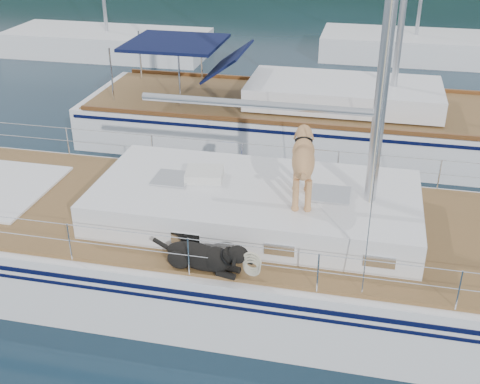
# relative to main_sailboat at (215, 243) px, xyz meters

# --- Properties ---
(ground) EXTENTS (120.00, 120.00, 0.00)m
(ground) POSITION_rel_main_sailboat_xyz_m (-0.10, 0.01, -0.68)
(ground) COLOR black
(ground) RESTS_ON ground
(main_sailboat) EXTENTS (12.00, 3.80, 14.01)m
(main_sailboat) POSITION_rel_main_sailboat_xyz_m (0.00, 0.00, 0.00)
(main_sailboat) COLOR white
(main_sailboat) RESTS_ON ground
(neighbor_sailboat) EXTENTS (11.00, 3.50, 13.30)m
(neighbor_sailboat) POSITION_rel_main_sailboat_xyz_m (0.62, 6.39, -0.05)
(neighbor_sailboat) COLOR white
(neighbor_sailboat) RESTS_ON ground
(bg_boat_west) EXTENTS (8.00, 3.00, 11.65)m
(bg_boat_west) POSITION_rel_main_sailboat_xyz_m (-8.10, 14.01, -0.24)
(bg_boat_west) COLOR white
(bg_boat_west) RESTS_ON ground
(bg_boat_center) EXTENTS (7.20, 3.00, 11.65)m
(bg_boat_center) POSITION_rel_main_sailboat_xyz_m (3.90, 16.01, -0.23)
(bg_boat_center) COLOR white
(bg_boat_center) RESTS_ON ground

